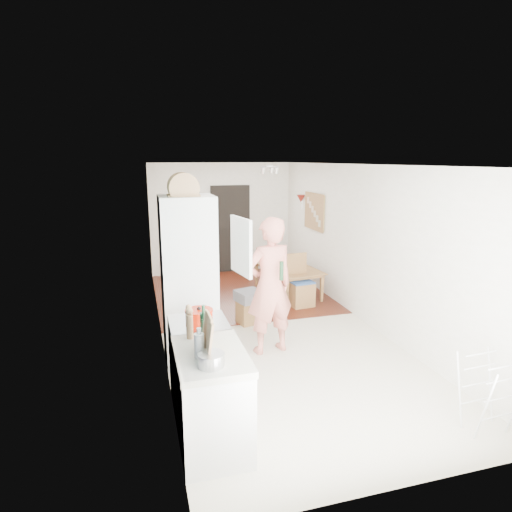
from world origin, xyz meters
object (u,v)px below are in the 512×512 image
dining_chair (301,281)px  dining_table (288,282)px  drying_rack (488,395)px  person (270,274)px  stool (247,312)px

dining_chair → dining_table: bearing=81.2°
drying_rack → dining_table: bearing=91.5°
person → drying_rack: (1.49, -2.24, -0.72)m
stool → drying_rack: drying_rack is taller
dining_table → stool: dining_table is taller
dining_table → dining_chair: dining_chair is taller
stool → drying_rack: size_ratio=0.50×
dining_table → drying_rack: size_ratio=1.75×
dining_chair → drying_rack: 3.87m
person → stool: person is taller
person → stool: 1.39m
person → dining_chair: bearing=-134.6°
person → stool: size_ratio=5.75×
person → dining_chair: (1.09, 1.61, -0.63)m
drying_rack → person: bearing=120.6°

